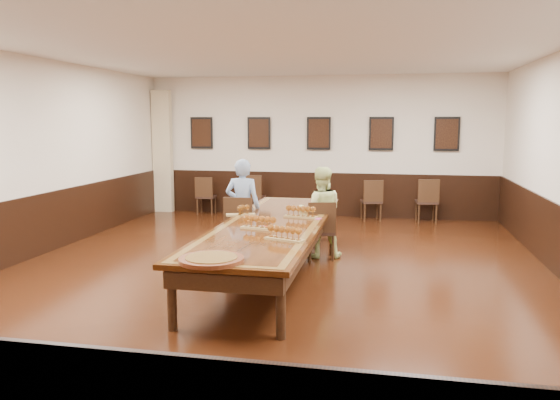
% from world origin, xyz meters
% --- Properties ---
extents(floor, '(8.00, 10.00, 0.02)m').
position_xyz_m(floor, '(0.00, 0.00, -0.01)').
color(floor, black).
rests_on(floor, ground).
extents(ceiling, '(8.00, 10.00, 0.02)m').
position_xyz_m(ceiling, '(0.00, 0.00, 3.21)').
color(ceiling, white).
rests_on(ceiling, floor).
extents(wall_back, '(8.00, 0.02, 3.20)m').
position_xyz_m(wall_back, '(0.00, 5.01, 1.60)').
color(wall_back, beige).
rests_on(wall_back, floor).
extents(wall_front, '(8.00, 0.02, 3.20)m').
position_xyz_m(wall_front, '(0.00, -5.01, 1.60)').
color(wall_front, beige).
rests_on(wall_front, floor).
extents(wall_left, '(0.02, 10.00, 3.20)m').
position_xyz_m(wall_left, '(-4.01, 0.00, 1.60)').
color(wall_left, beige).
rests_on(wall_left, floor).
extents(chair_man, '(0.47, 0.51, 0.99)m').
position_xyz_m(chair_man, '(-0.73, 0.93, 0.49)').
color(chair_man, black).
rests_on(chair_man, floor).
extents(chair_woman, '(0.53, 0.56, 0.93)m').
position_xyz_m(chair_woman, '(0.56, 1.01, 0.47)').
color(chair_woman, black).
rests_on(chair_woman, floor).
extents(spare_chair_a, '(0.45, 0.48, 0.89)m').
position_xyz_m(spare_chair_a, '(-2.61, 4.64, 0.45)').
color(spare_chair_a, black).
rests_on(spare_chair_a, floor).
extents(spare_chair_b, '(0.46, 0.50, 0.97)m').
position_xyz_m(spare_chair_b, '(-1.43, 4.53, 0.49)').
color(spare_chair_b, black).
rests_on(spare_chair_b, floor).
extents(spare_chair_c, '(0.53, 0.56, 0.91)m').
position_xyz_m(spare_chair_c, '(1.23, 4.59, 0.46)').
color(spare_chair_c, black).
rests_on(spare_chair_c, floor).
extents(spare_chair_d, '(0.49, 0.53, 0.95)m').
position_xyz_m(spare_chair_d, '(2.41, 4.61, 0.48)').
color(spare_chair_d, black).
rests_on(spare_chair_d, floor).
extents(person_man, '(0.58, 0.39, 1.58)m').
position_xyz_m(person_man, '(-0.73, 1.03, 0.79)').
color(person_man, '#4571AD').
rests_on(person_man, floor).
extents(person_woman, '(0.83, 0.70, 1.46)m').
position_xyz_m(person_woman, '(0.54, 1.11, 0.73)').
color(person_woman, '#E2EE94').
rests_on(person_woman, floor).
extents(pink_phone, '(0.09, 0.14, 0.01)m').
position_xyz_m(pink_phone, '(0.60, 0.37, 0.76)').
color(pink_phone, '#CC448F').
rests_on(pink_phone, conference_table).
extents(curtain, '(0.45, 0.18, 2.90)m').
position_xyz_m(curtain, '(-3.75, 4.82, 1.45)').
color(curtain, '#C9B48A').
rests_on(curtain, floor).
extents(wainscoting, '(8.00, 10.00, 1.00)m').
position_xyz_m(wainscoting, '(0.00, 0.00, 0.50)').
color(wainscoting, black).
rests_on(wainscoting, floor).
extents(conference_table, '(1.40, 5.00, 0.76)m').
position_xyz_m(conference_table, '(0.00, 0.00, 0.61)').
color(conference_table, black).
rests_on(conference_table, floor).
extents(posters, '(6.14, 0.04, 0.74)m').
position_xyz_m(posters, '(0.00, 4.94, 1.90)').
color(posters, black).
rests_on(posters, wall_back).
extents(flight_a, '(0.46, 0.28, 0.16)m').
position_xyz_m(flight_a, '(-0.59, 0.44, 0.83)').
color(flight_a, olive).
rests_on(flight_a, conference_table).
extents(flight_b, '(0.51, 0.24, 0.18)m').
position_xyz_m(flight_b, '(0.33, 0.43, 0.84)').
color(flight_b, olive).
rests_on(flight_b, conference_table).
extents(flight_c, '(0.53, 0.26, 0.19)m').
position_xyz_m(flight_c, '(-0.07, -0.55, 0.84)').
color(flight_c, olive).
rests_on(flight_c, conference_table).
extents(flight_d, '(0.51, 0.31, 0.18)m').
position_xyz_m(flight_d, '(0.39, -1.16, 0.84)').
color(flight_d, olive).
rests_on(flight_d, conference_table).
extents(red_plate_grp, '(0.21, 0.21, 0.03)m').
position_xyz_m(red_plate_grp, '(-0.06, -0.48, 0.76)').
color(red_plate_grp, red).
rests_on(red_plate_grp, conference_table).
extents(carved_platter, '(0.72, 0.72, 0.05)m').
position_xyz_m(carved_platter, '(-0.16, -2.27, 0.78)').
color(carved_platter, '#512010').
rests_on(carved_platter, conference_table).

